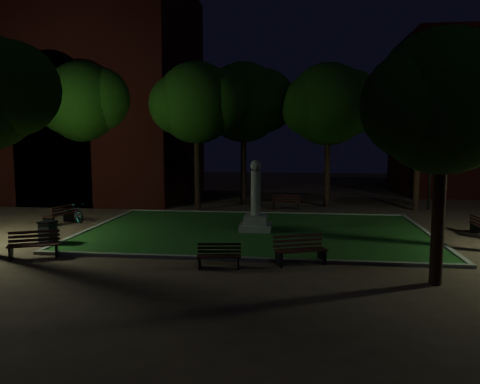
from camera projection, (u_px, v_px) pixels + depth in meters
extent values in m
plane|color=#50392B|center=(251.00, 241.00, 19.31)|extent=(80.00, 80.00, 0.00)
cube|color=#21511B|center=(256.00, 231.00, 21.28)|extent=(15.00, 10.00, 0.08)
cube|color=slate|center=(243.00, 259.00, 16.24)|extent=(15.40, 0.20, 0.12)
cube|color=slate|center=(264.00, 213.00, 26.30)|extent=(15.40, 0.20, 0.12)
cube|color=slate|center=(96.00, 227.00, 22.20)|extent=(0.20, 10.00, 0.12)
cube|color=slate|center=(429.00, 235.00, 20.35)|extent=(0.20, 10.00, 0.12)
cube|color=gray|center=(256.00, 227.00, 21.25)|extent=(1.40, 1.40, 0.30)
cube|color=gray|center=(256.00, 219.00, 21.22)|extent=(1.00, 1.00, 0.40)
cylinder|color=gray|center=(256.00, 193.00, 21.08)|extent=(0.44, 0.44, 2.00)
sphere|color=gray|center=(256.00, 165.00, 20.94)|extent=(0.50, 0.50, 0.50)
cube|color=#42100D|center=(53.00, 94.00, 34.21)|extent=(20.00, 12.00, 15.00)
cube|color=black|center=(64.00, 150.00, 29.86)|extent=(5.00, 3.00, 7.00)
cylinder|color=black|center=(61.00, 94.00, 29.46)|extent=(5.00, 3.00, 5.00)
plane|color=orange|center=(73.00, 150.00, 31.04)|extent=(6.30, 0.00, 6.30)
sphere|color=#1E4B10|center=(12.00, 89.00, 16.47)|extent=(3.35, 3.35, 3.35)
cylinder|color=black|center=(198.00, 169.00, 27.40)|extent=(0.36, 0.36, 4.88)
sphere|color=#1E4B10|center=(197.00, 103.00, 26.97)|extent=(4.71, 4.71, 4.71)
sphere|color=#1E4B10|center=(218.00, 101.00, 27.01)|extent=(3.77, 3.77, 3.77)
sphere|color=#1E4B10|center=(180.00, 104.00, 26.80)|extent=(3.53, 3.53, 3.53)
cylinder|color=black|center=(327.00, 168.00, 28.91)|extent=(0.36, 0.36, 4.80)
sphere|color=#1E4B10|center=(328.00, 104.00, 28.46)|extent=(5.04, 5.04, 5.04)
sphere|color=#1E4B10|center=(349.00, 103.00, 28.50)|extent=(4.03, 4.03, 4.03)
sphere|color=#1E4B10|center=(312.00, 106.00, 28.30)|extent=(3.78, 3.78, 3.78)
cylinder|color=black|center=(417.00, 179.00, 27.46)|extent=(0.36, 0.36, 3.75)
sphere|color=#1E4B10|center=(419.00, 126.00, 27.10)|extent=(4.10, 4.10, 4.10)
sphere|color=#1E4B10|center=(436.00, 124.00, 27.17)|extent=(3.28, 3.28, 3.28)
sphere|color=#1E4B10|center=(405.00, 127.00, 26.92)|extent=(3.07, 3.07, 3.07)
cylinder|color=black|center=(438.00, 216.00, 13.42)|extent=(0.36, 0.36, 4.02)
sphere|color=#1E4B10|center=(444.00, 102.00, 13.05)|extent=(4.09, 4.09, 4.09)
sphere|color=#1E4B10|center=(480.00, 99.00, 13.11)|extent=(3.27, 3.27, 3.27)
sphere|color=#1E4B10|center=(416.00, 105.00, 12.86)|extent=(3.07, 3.07, 3.07)
cylinder|color=black|center=(87.00, 167.00, 28.73)|extent=(0.36, 0.36, 4.97)
sphere|color=#1E4B10|center=(84.00, 102.00, 28.28)|extent=(4.92, 4.92, 4.92)
sphere|color=#1E4B10|center=(105.00, 100.00, 28.32)|extent=(3.94, 3.94, 3.94)
sphere|color=#1E4B10|center=(67.00, 103.00, 28.12)|extent=(3.69, 3.69, 3.69)
cylinder|color=black|center=(243.00, 166.00, 30.14)|extent=(0.36, 0.36, 5.01)
sphere|color=#1E4B10|center=(244.00, 102.00, 29.68)|extent=(5.07, 5.07, 5.07)
sphere|color=#1E4B10|center=(264.00, 101.00, 29.71)|extent=(4.05, 4.05, 4.05)
sphere|color=#1E4B10|center=(227.00, 104.00, 29.52)|extent=(3.80, 3.80, 3.80)
cylinder|color=black|center=(80.00, 172.00, 30.58)|extent=(0.12, 0.12, 4.08)
cylinder|color=black|center=(79.00, 141.00, 30.35)|extent=(0.90, 0.08, 0.08)
sphere|color=#D8FFD8|center=(73.00, 141.00, 30.41)|extent=(0.28, 0.28, 0.28)
sphere|color=#D8FFD8|center=(86.00, 141.00, 30.30)|extent=(0.28, 0.28, 0.28)
cylinder|color=black|center=(430.00, 176.00, 27.72)|extent=(0.12, 0.12, 4.07)
cylinder|color=black|center=(431.00, 141.00, 27.49)|extent=(0.90, 0.08, 0.08)
sphere|color=#D8FFD8|center=(423.00, 141.00, 27.54)|extent=(0.28, 0.28, 0.28)
sphere|color=#D8FFD8|center=(439.00, 141.00, 27.43)|extent=(0.28, 0.28, 0.28)
cube|color=black|center=(200.00, 262.00, 15.30)|extent=(0.12, 0.50, 0.40)
cube|color=black|center=(238.00, 262.00, 15.31)|extent=(0.12, 0.50, 0.40)
cube|color=black|center=(219.00, 258.00, 15.09)|extent=(1.44, 0.27, 0.04)
cube|color=black|center=(219.00, 257.00, 15.21)|extent=(1.44, 0.27, 0.04)
cube|color=black|center=(219.00, 256.00, 15.34)|extent=(1.44, 0.27, 0.04)
cube|color=black|center=(219.00, 255.00, 15.46)|extent=(1.44, 0.27, 0.04)
cube|color=black|center=(219.00, 252.00, 15.50)|extent=(1.43, 0.24, 0.09)
cube|color=black|center=(219.00, 248.00, 15.49)|extent=(1.43, 0.24, 0.09)
cube|color=black|center=(219.00, 244.00, 15.48)|extent=(1.43, 0.24, 0.09)
cube|color=black|center=(279.00, 259.00, 15.55)|extent=(0.28, 0.59, 0.49)
cube|color=black|center=(322.00, 256.00, 15.94)|extent=(0.28, 0.59, 0.49)
cube|color=black|center=(303.00, 252.00, 15.48)|extent=(1.68, 0.74, 0.04)
cube|color=black|center=(302.00, 251.00, 15.63)|extent=(1.68, 0.74, 0.04)
cube|color=black|center=(300.00, 250.00, 15.78)|extent=(1.68, 0.74, 0.04)
cube|color=black|center=(298.00, 249.00, 15.93)|extent=(1.68, 0.74, 0.04)
cube|color=black|center=(298.00, 245.00, 15.98)|extent=(1.67, 0.71, 0.11)
cube|color=black|center=(298.00, 240.00, 15.96)|extent=(1.67, 0.71, 0.11)
cube|color=black|center=(298.00, 236.00, 15.94)|extent=(1.67, 0.71, 0.11)
cube|color=black|center=(11.00, 253.00, 16.38)|extent=(0.30, 0.57, 0.47)
cube|color=black|center=(57.00, 250.00, 16.81)|extent=(0.30, 0.57, 0.47)
cube|color=black|center=(33.00, 246.00, 16.34)|extent=(1.61, 0.78, 0.04)
cube|color=black|center=(33.00, 245.00, 16.48)|extent=(1.61, 0.78, 0.04)
cube|color=black|center=(34.00, 244.00, 16.63)|extent=(1.61, 0.78, 0.04)
cube|color=black|center=(35.00, 243.00, 16.77)|extent=(1.61, 0.78, 0.04)
cube|color=black|center=(35.00, 240.00, 16.82)|extent=(1.60, 0.75, 0.10)
cube|color=black|center=(34.00, 236.00, 16.80)|extent=(1.60, 0.75, 0.10)
cube|color=black|center=(34.00, 232.00, 16.79)|extent=(1.60, 0.75, 0.10)
cube|color=black|center=(69.00, 217.00, 23.87)|extent=(0.60, 0.16, 0.48)
cube|color=black|center=(49.00, 222.00, 22.43)|extent=(0.60, 0.16, 0.48)
cube|color=black|center=(55.00, 214.00, 23.19)|extent=(0.37, 1.72, 0.04)
cube|color=black|center=(57.00, 215.00, 23.15)|extent=(0.37, 1.72, 0.04)
cube|color=black|center=(60.00, 215.00, 23.11)|extent=(0.37, 1.72, 0.04)
cube|color=black|center=(62.00, 215.00, 23.06)|extent=(0.37, 1.72, 0.04)
cube|color=black|center=(63.00, 213.00, 23.03)|extent=(0.34, 1.72, 0.10)
cube|color=black|center=(63.00, 210.00, 23.02)|extent=(0.34, 1.72, 0.10)
cube|color=black|center=(63.00, 207.00, 23.00)|extent=(0.34, 1.72, 0.10)
cube|color=black|center=(476.00, 228.00, 20.98)|extent=(0.55, 0.08, 0.44)
cube|color=black|center=(479.00, 226.00, 20.28)|extent=(0.15, 1.59, 0.04)
cube|color=black|center=(477.00, 224.00, 20.28)|extent=(0.12, 1.59, 0.10)
cube|color=black|center=(478.00, 221.00, 20.26)|extent=(0.12, 1.59, 0.10)
cube|color=black|center=(478.00, 218.00, 20.25)|extent=(0.12, 1.59, 0.10)
cube|color=black|center=(298.00, 206.00, 28.00)|extent=(0.06, 0.57, 0.46)
cube|color=black|center=(274.00, 205.00, 28.18)|extent=(0.06, 0.57, 0.46)
cube|color=black|center=(286.00, 201.00, 28.29)|extent=(1.67, 0.10, 0.04)
cube|color=black|center=(286.00, 201.00, 28.15)|extent=(1.67, 0.10, 0.04)
cube|color=black|center=(286.00, 202.00, 28.00)|extent=(1.67, 0.10, 0.04)
cube|color=black|center=(286.00, 202.00, 27.86)|extent=(1.67, 0.10, 0.04)
cube|color=black|center=(286.00, 200.00, 27.79)|extent=(1.67, 0.07, 0.10)
cube|color=black|center=(286.00, 198.00, 27.77)|extent=(1.67, 0.07, 0.10)
cube|color=black|center=(286.00, 196.00, 27.75)|extent=(1.67, 0.07, 0.10)
cube|color=black|center=(48.00, 234.00, 18.46)|extent=(0.60, 0.60, 0.93)
cube|color=black|center=(47.00, 222.00, 18.40)|extent=(0.67, 0.67, 0.06)
imported|color=black|center=(73.00, 213.00, 23.83)|extent=(1.87, 1.53, 0.96)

